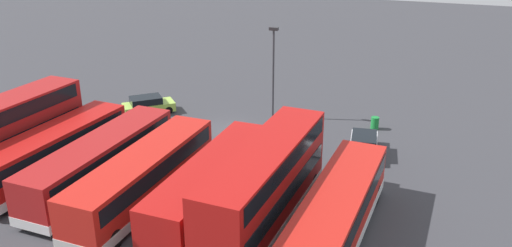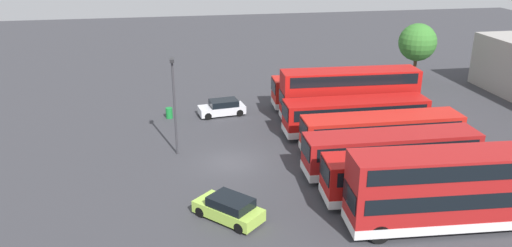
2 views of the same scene
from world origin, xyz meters
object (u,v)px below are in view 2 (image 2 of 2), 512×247
(bus_single_deck_near_end, at_px, (334,90))
(lamp_post_tall, at_px, (174,99))
(bus_single_deck_sixth, at_px, (415,176))
(waste_bin_yellow, at_px, (169,113))
(bus_double_decker_second, at_px, (349,93))
(car_hatchback_silver, at_px, (229,208))
(bus_single_deck_third, at_px, (355,115))
(bus_single_deck_fifth, at_px, (391,152))
(bus_single_deck_fourth, at_px, (381,133))
(car_small_green, at_px, (222,108))
(bus_double_decker_seventh, at_px, (455,188))

(bus_single_deck_near_end, bearing_deg, lamp_post_tall, -60.67)
(bus_single_deck_near_end, relative_size, bus_single_deck_sixth, 1.03)
(lamp_post_tall, height_order, waste_bin_yellow, lamp_post_tall)
(bus_double_decker_second, bearing_deg, car_hatchback_silver, -40.49)
(bus_double_decker_second, distance_m, car_hatchback_silver, 19.30)
(bus_single_deck_third, bearing_deg, car_hatchback_silver, -46.25)
(bus_double_decker_second, distance_m, waste_bin_yellow, 16.02)
(bus_single_deck_fifth, height_order, waste_bin_yellow, bus_single_deck_fifth)
(bus_single_deck_sixth, distance_m, car_hatchback_silver, 11.55)
(lamp_post_tall, bearing_deg, bus_single_deck_fourth, 80.50)
(car_small_green, bearing_deg, bus_single_deck_near_end, 92.60)
(bus_single_deck_third, bearing_deg, car_small_green, -122.48)
(bus_single_deck_fifth, bearing_deg, bus_single_deck_fourth, 167.07)
(bus_single_deck_third, bearing_deg, waste_bin_yellow, -113.60)
(bus_single_deck_sixth, bearing_deg, bus_double_decker_seventh, 10.56)
(bus_double_decker_seventh, height_order, lamp_post_tall, lamp_post_tall)
(car_hatchback_silver, bearing_deg, lamp_post_tall, -165.02)
(bus_single_deck_fifth, bearing_deg, lamp_post_tall, -112.59)
(bus_single_deck_fifth, xyz_separation_m, car_small_green, (-13.93, -9.91, -0.92))
(bus_single_deck_sixth, bearing_deg, bus_double_decker_second, 176.13)
(bus_double_decker_seventh, relative_size, waste_bin_yellow, 12.63)
(bus_single_deck_fifth, bearing_deg, bus_single_deck_third, 177.87)
(bus_double_decker_second, height_order, lamp_post_tall, lamp_post_tall)
(waste_bin_yellow, bearing_deg, bus_single_deck_third, 66.40)
(bus_single_deck_sixth, height_order, lamp_post_tall, lamp_post_tall)
(bus_double_decker_second, relative_size, car_small_green, 2.79)
(bus_single_deck_fourth, xyz_separation_m, waste_bin_yellow, (-10.56, -15.47, -1.15))
(car_small_green, bearing_deg, bus_double_decker_seventh, 26.54)
(bus_single_deck_fifth, relative_size, car_hatchback_silver, 2.87)
(bus_double_decker_seventh, bearing_deg, bus_single_deck_fourth, 178.45)
(bus_single_deck_near_end, xyz_separation_m, waste_bin_yellow, (0.44, -15.52, -1.15))
(bus_single_deck_fifth, bearing_deg, bus_single_deck_near_end, 176.69)
(bus_single_deck_fourth, relative_size, waste_bin_yellow, 12.70)
(bus_single_deck_fourth, bearing_deg, lamp_post_tall, -99.50)
(bus_single_deck_fifth, relative_size, car_small_green, 2.78)
(bus_single_deck_fifth, bearing_deg, bus_double_decker_seventh, 4.16)
(bus_single_deck_third, distance_m, bus_single_deck_sixth, 11.11)
(lamp_post_tall, bearing_deg, bus_single_deck_third, 95.92)
(bus_single_deck_fourth, distance_m, bus_single_deck_sixth, 7.13)
(bus_double_decker_seventh, height_order, car_hatchback_silver, bus_double_decker_seventh)
(bus_double_decker_seventh, bearing_deg, bus_single_deck_third, -179.09)
(bus_double_decker_seventh, xyz_separation_m, waste_bin_yellow, (-20.91, -15.19, -1.98))
(bus_single_deck_third, relative_size, lamp_post_tall, 1.63)
(bus_double_decker_seventh, bearing_deg, bus_single_deck_sixth, -169.44)
(bus_single_deck_near_end, relative_size, waste_bin_yellow, 12.50)
(bus_single_deck_near_end, height_order, bus_single_deck_third, same)
(bus_double_decker_second, relative_size, lamp_post_tall, 1.65)
(bus_single_deck_third, distance_m, bus_single_deck_fourth, 4.06)
(bus_single_deck_near_end, distance_m, car_hatchback_silver, 22.20)
(bus_single_deck_fifth, height_order, car_hatchback_silver, bus_single_deck_fifth)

